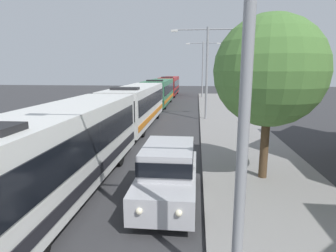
{
  "coord_description": "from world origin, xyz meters",
  "views": [
    {
      "loc": [
        3.3,
        4.62,
        4.36
      ],
      "look_at": [
        1.98,
        17.66,
        1.73
      ],
      "focal_mm": 30.42,
      "sensor_mm": 36.0,
      "label": 1
    }
  ],
  "objects_px": {
    "bus_second_in_line": "(137,104)",
    "roadside_tree": "(270,71)",
    "bus_lead": "(60,149)",
    "bus_middle": "(159,91)",
    "white_suv": "(168,171)",
    "streetlamp_near": "(248,37)",
    "streetlamp_mid": "(207,63)",
    "bus_fourth_in_line": "(169,85)",
    "streetlamp_far": "(203,64)"
  },
  "relations": [
    {
      "from": "bus_lead",
      "to": "streetlamp_mid",
      "type": "relative_size",
      "value": 1.56
    },
    {
      "from": "streetlamp_mid",
      "to": "white_suv",
      "type": "bearing_deg",
      "value": -96.25
    },
    {
      "from": "bus_middle",
      "to": "bus_lead",
      "type": "bearing_deg",
      "value": -90.0
    },
    {
      "from": "white_suv",
      "to": "streetlamp_far",
      "type": "bearing_deg",
      "value": 87.23
    },
    {
      "from": "bus_lead",
      "to": "roadside_tree",
      "type": "xyz_separation_m",
      "value": [
        7.25,
        2.07,
        2.59
      ]
    },
    {
      "from": "bus_lead",
      "to": "roadside_tree",
      "type": "distance_m",
      "value": 7.97
    },
    {
      "from": "bus_lead",
      "to": "streetlamp_mid",
      "type": "xyz_separation_m",
      "value": [
        5.4,
        15.48,
        3.16
      ]
    },
    {
      "from": "streetlamp_mid",
      "to": "roadside_tree",
      "type": "xyz_separation_m",
      "value": [
        1.86,
        -13.41,
        -0.58
      ]
    },
    {
      "from": "bus_lead",
      "to": "bus_second_in_line",
      "type": "height_order",
      "value": "same"
    },
    {
      "from": "white_suv",
      "to": "roadside_tree",
      "type": "distance_m",
      "value": 5.26
    },
    {
      "from": "bus_lead",
      "to": "bus_middle",
      "type": "relative_size",
      "value": 1.03
    },
    {
      "from": "bus_second_in_line",
      "to": "streetlamp_mid",
      "type": "relative_size",
      "value": 1.59
    },
    {
      "from": "bus_second_in_line",
      "to": "bus_fourth_in_line",
      "type": "bearing_deg",
      "value": 90.0
    },
    {
      "from": "roadside_tree",
      "to": "white_suv",
      "type": "bearing_deg",
      "value": -149.3
    },
    {
      "from": "bus_lead",
      "to": "bus_second_in_line",
      "type": "distance_m",
      "value": 12.61
    },
    {
      "from": "bus_middle",
      "to": "streetlamp_near",
      "type": "distance_m",
      "value": 30.35
    },
    {
      "from": "bus_lead",
      "to": "streetlamp_near",
      "type": "bearing_deg",
      "value": -37.35
    },
    {
      "from": "streetlamp_far",
      "to": "bus_fourth_in_line",
      "type": "bearing_deg",
      "value": 146.18
    },
    {
      "from": "streetlamp_mid",
      "to": "streetlamp_far",
      "type": "xyz_separation_m",
      "value": [
        0.0,
        19.6,
        0.26
      ]
    },
    {
      "from": "bus_lead",
      "to": "white_suv",
      "type": "relative_size",
      "value": 2.57
    },
    {
      "from": "white_suv",
      "to": "streetlamp_mid",
      "type": "distance_m",
      "value": 16.07
    },
    {
      "from": "white_suv",
      "to": "streetlamp_mid",
      "type": "height_order",
      "value": "streetlamp_mid"
    },
    {
      "from": "bus_second_in_line",
      "to": "roadside_tree",
      "type": "distance_m",
      "value": 13.06
    },
    {
      "from": "bus_lead",
      "to": "streetlamp_near",
      "type": "distance_m",
      "value": 7.49
    },
    {
      "from": "streetlamp_mid",
      "to": "bus_second_in_line",
      "type": "bearing_deg",
      "value": -152.05
    },
    {
      "from": "white_suv",
      "to": "streetlamp_mid",
      "type": "bearing_deg",
      "value": 83.75
    },
    {
      "from": "white_suv",
      "to": "streetlamp_mid",
      "type": "xyz_separation_m",
      "value": [
        1.7,
        15.52,
        3.82
      ]
    },
    {
      "from": "bus_fourth_in_line",
      "to": "roadside_tree",
      "type": "xyz_separation_m",
      "value": [
        7.25,
        -36.62,
        2.59
      ]
    },
    {
      "from": "bus_fourth_in_line",
      "to": "streetlamp_far",
      "type": "xyz_separation_m",
      "value": [
        5.4,
        -3.62,
        3.42
      ]
    },
    {
      "from": "white_suv",
      "to": "streetlamp_near",
      "type": "relative_size",
      "value": 0.61
    },
    {
      "from": "bus_second_in_line",
      "to": "bus_middle",
      "type": "xyz_separation_m",
      "value": [
        -0.0,
        12.97,
        -0.0
      ]
    },
    {
      "from": "streetlamp_mid",
      "to": "streetlamp_far",
      "type": "bearing_deg",
      "value": 90.0
    },
    {
      "from": "bus_lead",
      "to": "bus_middle",
      "type": "height_order",
      "value": "same"
    },
    {
      "from": "bus_fourth_in_line",
      "to": "streetlamp_mid",
      "type": "xyz_separation_m",
      "value": [
        5.4,
        -23.21,
        3.16
      ]
    },
    {
      "from": "streetlamp_near",
      "to": "streetlamp_mid",
      "type": "distance_m",
      "value": 19.6
    },
    {
      "from": "bus_middle",
      "to": "white_suv",
      "type": "height_order",
      "value": "bus_middle"
    },
    {
      "from": "bus_middle",
      "to": "white_suv",
      "type": "bearing_deg",
      "value": -81.79
    },
    {
      "from": "bus_middle",
      "to": "white_suv",
      "type": "xyz_separation_m",
      "value": [
        3.7,
        -25.63,
        -0.66
      ]
    },
    {
      "from": "bus_lead",
      "to": "bus_fourth_in_line",
      "type": "xyz_separation_m",
      "value": [
        -0.0,
        38.69,
        -0.0
      ]
    },
    {
      "from": "bus_second_in_line",
      "to": "bus_fourth_in_line",
      "type": "xyz_separation_m",
      "value": [
        -0.0,
        26.08,
        -0.0
      ]
    },
    {
      "from": "roadside_tree",
      "to": "bus_second_in_line",
      "type": "bearing_deg",
      "value": 124.52
    },
    {
      "from": "bus_second_in_line",
      "to": "streetlamp_near",
      "type": "xyz_separation_m",
      "value": [
        5.4,
        -16.73,
        3.16
      ]
    },
    {
      "from": "bus_middle",
      "to": "bus_fourth_in_line",
      "type": "xyz_separation_m",
      "value": [
        -0.0,
        13.11,
        -0.0
      ]
    },
    {
      "from": "white_suv",
      "to": "streetlamp_mid",
      "type": "relative_size",
      "value": 0.61
    },
    {
      "from": "bus_fourth_in_line",
      "to": "bus_middle",
      "type": "bearing_deg",
      "value": -90.0
    },
    {
      "from": "streetlamp_mid",
      "to": "bus_lead",
      "type": "bearing_deg",
      "value": -109.23
    },
    {
      "from": "bus_lead",
      "to": "streetlamp_far",
      "type": "distance_m",
      "value": 35.65
    },
    {
      "from": "bus_second_in_line",
      "to": "streetlamp_far",
      "type": "xyz_separation_m",
      "value": [
        5.4,
        22.46,
        3.42
      ]
    },
    {
      "from": "bus_middle",
      "to": "streetlamp_mid",
      "type": "relative_size",
      "value": 1.52
    },
    {
      "from": "bus_second_in_line",
      "to": "roadside_tree",
      "type": "bearing_deg",
      "value": -55.48
    }
  ]
}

